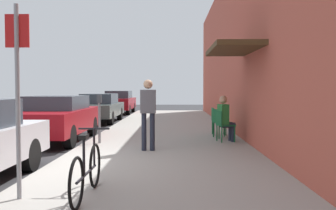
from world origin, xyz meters
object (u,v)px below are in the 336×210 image
(cafe_chair_0, at_px, (223,124))
(parking_meter, at_px, (99,115))
(cafe_chair_1, at_px, (220,121))
(parked_car_1, at_px, (57,117))
(cafe_chair_2, at_px, (217,119))
(seated_patron_0, at_px, (225,117))
(pedestrian_standing, at_px, (148,109))
(street_sign, at_px, (18,86))
(bicycle_0, at_px, (87,171))
(parked_car_2, at_px, (99,107))
(parked_car_3, at_px, (119,102))

(cafe_chair_0, bearing_deg, parking_meter, -174.73)
(cafe_chair_1, bearing_deg, parked_car_1, 179.48)
(parking_meter, bearing_deg, cafe_chair_2, 28.56)
(parked_car_1, bearing_deg, parking_meter, -37.15)
(seated_patron_0, distance_m, pedestrian_standing, 2.58)
(street_sign, xyz_separation_m, bicycle_0, (0.90, 0.07, -1.16))
(pedestrian_standing, bearing_deg, bicycle_0, -98.47)
(parked_car_2, bearing_deg, cafe_chair_1, -52.40)
(parked_car_3, height_order, cafe_chair_0, parked_car_3)
(street_sign, bearing_deg, parking_meter, 89.44)
(parked_car_2, relative_size, bicycle_0, 2.57)
(parked_car_2, bearing_deg, parking_meter, -78.44)
(cafe_chair_0, height_order, cafe_chair_2, same)
(cafe_chair_0, xyz_separation_m, cafe_chair_2, (-0.00, 1.54, 0.00))
(street_sign, bearing_deg, bicycle_0, 4.35)
(parked_car_2, relative_size, cafe_chair_0, 5.06)
(cafe_chair_2, bearing_deg, cafe_chair_0, -89.91)
(bicycle_0, bearing_deg, parking_meter, 99.57)
(cafe_chair_2, bearing_deg, parking_meter, -151.44)
(parked_car_2, distance_m, cafe_chair_1, 8.14)
(parked_car_1, distance_m, parking_meter, 1.95)
(street_sign, height_order, cafe_chair_0, street_sign)
(seated_patron_0, height_order, cafe_chair_1, seated_patron_0)
(street_sign, distance_m, bicycle_0, 1.47)
(parked_car_2, bearing_deg, cafe_chair_2, -49.07)
(parked_car_2, height_order, seated_patron_0, seated_patron_0)
(bicycle_0, bearing_deg, parked_car_1, 111.13)
(parked_car_1, height_order, cafe_chair_1, parked_car_1)
(parked_car_1, relative_size, cafe_chair_2, 5.06)
(bicycle_0, distance_m, pedestrian_standing, 3.92)
(cafe_chair_2, bearing_deg, cafe_chair_1, -89.62)
(bicycle_0, xyz_separation_m, pedestrian_standing, (0.57, 3.82, 0.64))
(parked_car_3, relative_size, cafe_chair_0, 5.06)
(parking_meter, height_order, cafe_chair_0, parking_meter)
(cafe_chair_0, height_order, pedestrian_standing, pedestrian_standing)
(seated_patron_0, bearing_deg, cafe_chair_2, 92.28)
(parked_car_1, relative_size, cafe_chair_1, 5.06)
(bicycle_0, height_order, seated_patron_0, seated_patron_0)
(seated_patron_0, height_order, cafe_chair_2, seated_patron_0)
(cafe_chair_0, distance_m, pedestrian_standing, 2.56)
(parked_car_1, xyz_separation_m, parked_car_2, (0.00, 6.40, -0.02))
(bicycle_0, bearing_deg, parked_car_3, 97.24)
(parked_car_2, relative_size, cafe_chair_2, 5.06)
(parked_car_3, xyz_separation_m, parking_meter, (1.55, -13.83, 0.13))
(cafe_chair_1, bearing_deg, cafe_chair_0, -90.17)
(seated_patron_0, bearing_deg, street_sign, -122.97)
(parked_car_2, bearing_deg, cafe_chair_0, -55.65)
(bicycle_0, bearing_deg, parked_car_2, 100.77)
(parked_car_1, bearing_deg, parked_car_2, 90.00)
(parked_car_3, bearing_deg, parking_meter, -83.61)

